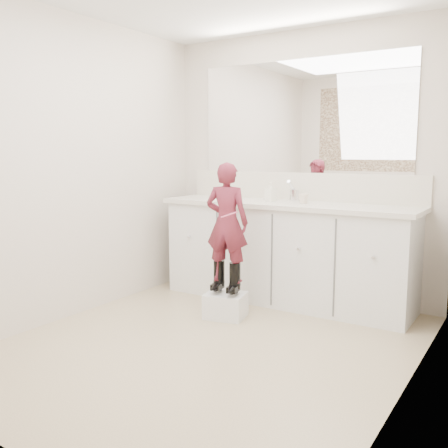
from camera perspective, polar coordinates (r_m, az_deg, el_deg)
The scene contains 17 objects.
floor at distance 3.56m, azimuth -1.78°, elevation -13.64°, with size 3.00×3.00×0.00m, color #967E62.
wall_back at distance 4.62m, azimuth 8.74°, elevation 6.58°, with size 2.60×2.60×0.00m, color beige.
wall_front at distance 2.23m, azimuth -24.19°, elevation 4.31°, with size 2.60×2.60×0.00m, color beige.
wall_left at distance 4.18m, azimuth -16.86°, elevation 6.16°, with size 3.00×3.00×0.00m, color beige.
wall_right at distance 2.79m, azimuth 20.87°, elevation 5.13°, with size 3.00×3.00×0.00m, color beige.
vanity_cabinet at distance 4.46m, azimuth 7.09°, elevation -3.48°, with size 2.20×0.55×0.85m, color silver.
countertop at distance 4.38m, azimuth 7.11°, elevation 2.20°, with size 2.28×0.58×0.04m, color beige.
backsplash at distance 4.62m, azimuth 8.61°, elevation 4.28°, with size 2.28×0.03×0.25m, color beige.
mirror at distance 4.62m, azimuth 8.80°, elevation 12.04°, with size 2.00×0.02×1.00m, color white.
faucet at distance 4.52m, azimuth 8.02°, elevation 3.26°, with size 0.08×0.08×0.10m, color silver.
cup at distance 4.31m, azimuth 9.08°, elevation 2.89°, with size 0.09×0.09×0.08m, color beige.
soap_bottle at distance 4.48m, azimuth 5.34°, elevation 3.73°, with size 0.08×0.08×0.17m, color white.
step_stool at distance 4.07m, azimuth 0.18°, elevation -9.29°, with size 0.31×0.26×0.20m, color silver.
boot_left at distance 4.07m, azimuth -0.57°, elevation -5.98°, with size 0.09×0.17×0.26m, color black, non-canonical shape.
boot_right at distance 3.99m, azimuth 1.25°, elevation -6.26°, with size 0.09×0.17×0.26m, color black, non-canonical shape.
toddler at distance 3.94m, azimuth 0.34°, elevation 0.17°, with size 0.35×0.23×0.95m, color #9C304B.
toothbrush at distance 3.83m, azimuth 0.59°, elevation 1.07°, with size 0.01×0.01×0.14m, color #DD567C.
Camera 1 is at (1.86, -2.73, 1.32)m, focal length 40.00 mm.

